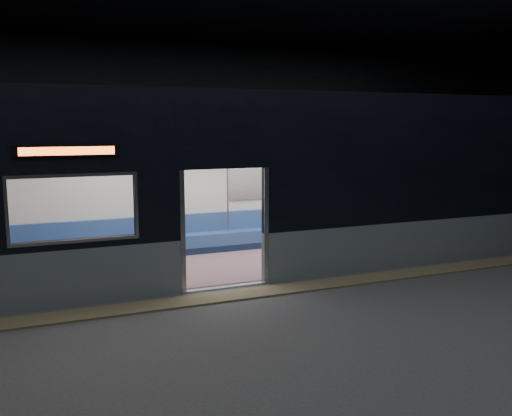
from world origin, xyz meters
TOP-DOWN VIEW (x-y plane):
  - station_floor at (0.00, 0.00)m, footprint 24.00×14.00m
  - station_envelope at (0.00, 0.00)m, footprint 24.00×14.00m
  - tactile_strip at (0.00, 0.55)m, footprint 22.80×0.50m
  - metro_car at (-0.00, 2.54)m, footprint 18.00×3.04m
  - passenger at (3.36, 3.55)m, footprint 0.46×0.75m
  - handbag at (3.33, 3.31)m, footprint 0.32×0.29m
  - transit_map at (1.54, 3.85)m, footprint 0.91×0.03m

SIDE VIEW (x-z plane):
  - station_floor at x=0.00m, z-range -0.01..0.00m
  - tactile_strip at x=0.00m, z-range 0.00..0.03m
  - handbag at x=3.33m, z-range 0.62..0.75m
  - passenger at x=3.36m, z-range 0.11..1.53m
  - transit_map at x=1.54m, z-range 1.15..1.74m
  - metro_car at x=0.00m, z-range 0.17..3.52m
  - station_envelope at x=0.00m, z-range 1.16..6.16m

